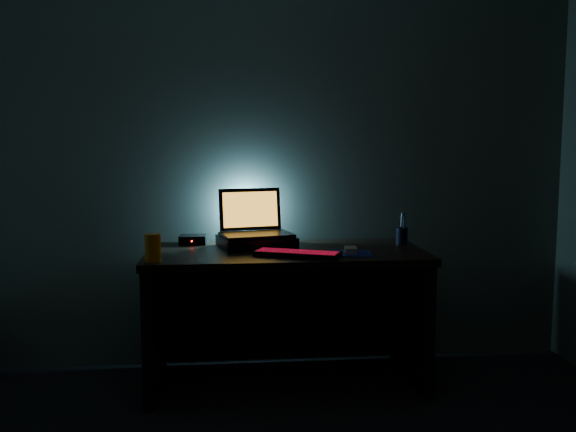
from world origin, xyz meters
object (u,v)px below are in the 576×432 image
Objects in this scene: mouse at (351,250)px; router at (193,240)px; laptop at (254,224)px; pen_cup at (402,236)px; keyboard at (297,254)px; juice_glass at (153,248)px.

router is at bearing 161.29° from mouse.
router is (-0.84, 0.40, 0.01)m from mouse.
pen_cup is (0.84, -0.04, -0.07)m from laptop.
router is at bearing 173.76° from pen_cup.
keyboard is (0.20, -0.36, -0.11)m from laptop.
mouse is at bearing 6.03° from juice_glass.
keyboard is 4.77× the size of pen_cup.
mouse is at bearing -45.49° from laptop.
mouse is 1.02m from juice_glass.
pen_cup reaches higher than keyboard.
keyboard is at bearing -73.21° from laptop.
juice_glass is (-1.36, -0.38, 0.02)m from pen_cup.
keyboard is at bearing -164.39° from mouse.
laptop reaches higher than mouse.
keyboard is at bearing -153.68° from pen_cup.
router is at bearing 153.09° from laptop.
pen_cup is 1.41m from juice_glass.
mouse is 0.93m from router.
laptop is at bearing 39.13° from juice_glass.
laptop is 3.13× the size of juice_glass.
mouse is 0.65× the size of router.
pen_cup reaches higher than mouse.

